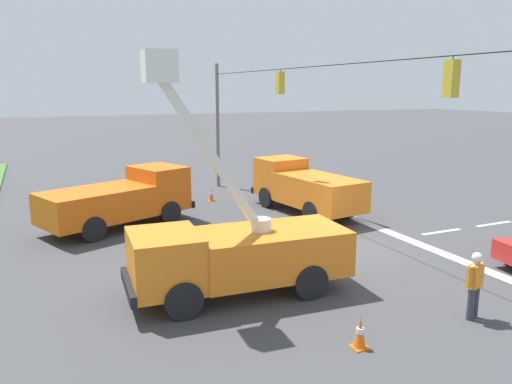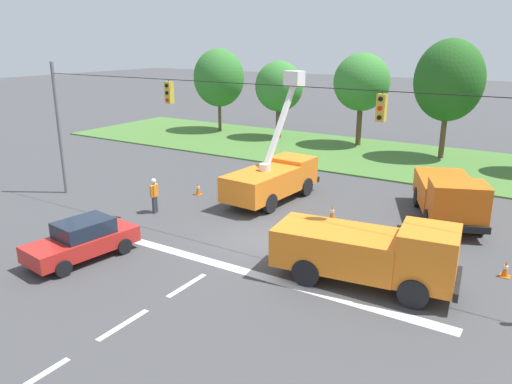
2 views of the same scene
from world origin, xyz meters
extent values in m
plane|color=#424244|center=(0.00, 0.00, 0.00)|extent=(200.00, 200.00, 0.00)
cube|color=#477533|center=(0.00, 18.00, 0.05)|extent=(56.00, 12.00, 0.10)
cube|color=silver|center=(0.00, -3.02, 0.00)|extent=(17.60, 0.50, 0.01)
cube|color=silver|center=(0.00, -5.02, 0.00)|extent=(0.20, 2.00, 0.01)
cube|color=silver|center=(0.00, -8.02, 0.00)|extent=(0.20, 2.00, 0.01)
cube|color=silver|center=(0.00, -11.02, 0.00)|extent=(0.20, 2.00, 0.01)
cylinder|color=slate|center=(-13.00, 0.00, 3.60)|extent=(0.20, 0.20, 7.20)
cylinder|color=black|center=(0.00, 0.00, 6.60)|extent=(26.00, 0.03, 0.03)
cylinder|color=black|center=(-4.90, 0.00, 6.55)|extent=(0.02, 0.02, 0.10)
cube|color=gold|center=(-4.90, 0.00, 6.02)|extent=(0.32, 0.28, 0.96)
cylinder|color=black|center=(-4.90, -0.16, 6.34)|extent=(0.16, 0.05, 0.16)
cylinder|color=black|center=(-4.90, -0.16, 6.02)|extent=(0.16, 0.05, 0.16)
cylinder|color=red|center=(-4.90, -0.16, 5.70)|extent=(0.16, 0.05, 0.16)
cylinder|color=black|center=(4.90, 0.00, 6.55)|extent=(0.02, 0.02, 0.10)
cube|color=gold|center=(4.90, 0.00, 6.02)|extent=(0.32, 0.28, 0.96)
cylinder|color=black|center=(4.90, -0.16, 6.34)|extent=(0.16, 0.05, 0.16)
cylinder|color=red|center=(4.90, -0.16, 6.02)|extent=(0.16, 0.05, 0.16)
cylinder|color=black|center=(4.90, -0.16, 5.70)|extent=(0.16, 0.05, 0.16)
cylinder|color=brown|center=(-17.26, 20.56, 1.48)|extent=(0.29, 0.29, 2.97)
ellipsoid|color=#33752D|center=(-17.26, 20.56, 4.96)|extent=(4.68, 4.55, 5.22)
cylinder|color=brown|center=(-10.81, 20.36, 1.37)|extent=(0.47, 0.47, 2.74)
ellipsoid|color=#387F33|center=(-10.81, 20.36, 4.50)|extent=(4.15, 3.81, 4.22)
cylinder|color=brown|center=(-3.75, 21.05, 1.62)|extent=(0.42, 0.42, 3.25)
ellipsoid|color=#387F33|center=(-3.75, 21.05, 5.11)|extent=(4.39, 4.45, 4.49)
cylinder|color=brown|center=(3.03, 19.83, 1.79)|extent=(0.38, 0.38, 3.58)
ellipsoid|color=#235B1E|center=(3.03, 19.83, 5.60)|extent=(4.76, 4.47, 5.65)
cube|color=orange|center=(-2.47, 4.00, 1.15)|extent=(2.57, 4.42, 1.30)
cube|color=orange|center=(-2.28, 7.05, 1.25)|extent=(2.33, 1.97, 1.50)
cube|color=#1E2838|center=(-2.24, 7.69, 1.51)|extent=(1.96, 0.22, 0.68)
cube|color=black|center=(-2.22, 8.05, 0.65)|extent=(2.31, 0.30, 0.30)
cylinder|color=black|center=(-3.36, 6.87, 0.50)|extent=(0.34, 1.02, 1.00)
cylinder|color=black|center=(-1.24, 6.74, 0.50)|extent=(0.34, 1.02, 1.00)
cylinder|color=black|center=(-3.58, 3.30, 0.50)|extent=(0.34, 1.02, 1.00)
cylinder|color=black|center=(-1.46, 3.17, 0.50)|extent=(0.34, 1.02, 1.00)
cylinder|color=silver|center=(-2.45, 4.30, 1.98)|extent=(0.60, 0.60, 0.36)
cube|color=white|center=(-2.37, 5.66, 3.93)|extent=(0.42, 2.93, 4.39)
cube|color=white|center=(-2.28, 7.01, 6.31)|extent=(0.95, 0.85, 0.80)
cube|color=orange|center=(5.80, 7.90, 1.13)|extent=(3.88, 4.92, 1.27)
cube|color=orange|center=(6.94, 5.04, 1.44)|extent=(2.87, 2.59, 1.88)
cube|color=#1E2838|center=(7.19, 4.44, 1.77)|extent=(1.97, 0.87, 0.85)
cube|color=black|center=(7.32, 4.11, 0.65)|extent=(2.34, 1.06, 0.30)
cylinder|color=black|center=(7.90, 5.69, 0.50)|extent=(0.63, 1.03, 1.00)
cylinder|color=black|center=(5.81, 4.85, 0.50)|extent=(0.63, 1.03, 1.00)
cylinder|color=black|center=(6.56, 9.03, 0.50)|extent=(0.63, 1.03, 1.00)
cylinder|color=black|center=(4.47, 8.20, 0.50)|extent=(0.63, 1.03, 1.00)
cube|color=orange|center=(4.18, -1.67, 1.18)|extent=(4.59, 2.76, 1.37)
cube|color=orange|center=(7.25, -1.27, 1.44)|extent=(2.12, 2.35, 1.87)
cube|color=#1E2838|center=(7.90, -1.18, 1.76)|extent=(0.35, 1.88, 0.84)
cube|color=black|center=(8.26, -1.13, 0.65)|extent=(0.45, 2.21, 0.30)
cylinder|color=black|center=(6.88, -0.29, 0.50)|extent=(1.03, 0.41, 1.00)
cylinder|color=black|center=(7.14, -2.31, 0.50)|extent=(1.03, 0.41, 1.00)
cylinder|color=black|center=(3.28, -0.76, 0.50)|extent=(1.03, 0.41, 1.00)
cylinder|color=black|center=(3.54, -2.78, 0.50)|extent=(1.03, 0.41, 1.00)
cube|color=red|center=(-4.92, -5.46, 0.64)|extent=(2.32, 4.50, 0.64)
cube|color=#192333|center=(-4.90, -5.31, 1.26)|extent=(1.76, 2.25, 0.60)
cylinder|color=black|center=(-4.25, -6.89, 0.32)|extent=(0.28, 0.66, 0.64)
cylinder|color=black|center=(-5.95, -6.66, 0.32)|extent=(0.28, 0.66, 0.64)
cylinder|color=black|center=(-3.89, -4.25, 0.32)|extent=(0.28, 0.66, 0.64)
cylinder|color=black|center=(-5.60, -4.02, 0.32)|extent=(0.28, 0.66, 0.64)
cylinder|color=#383842|center=(-6.32, 0.05, 0.42)|extent=(0.18, 0.18, 0.85)
cylinder|color=#383842|center=(-6.37, 0.24, 0.42)|extent=(0.18, 0.18, 0.85)
cube|color=orange|center=(-6.35, 0.15, 1.15)|extent=(0.33, 0.45, 0.60)
cube|color=silver|center=(-6.35, 0.15, 1.15)|extent=(0.18, 0.43, 0.62)
cylinder|color=orange|center=(-6.28, -0.12, 1.18)|extent=(0.11, 0.11, 0.55)
cylinder|color=orange|center=(-6.41, 0.41, 1.18)|extent=(0.11, 0.11, 0.55)
sphere|color=tan|center=(-6.35, 0.15, 1.58)|extent=(0.22, 0.22, 0.22)
sphere|color=white|center=(-6.35, 0.15, 1.64)|extent=(0.26, 0.26, 0.26)
cube|color=orange|center=(1.60, 3.87, 0.01)|extent=(0.36, 0.36, 0.03)
cone|color=orange|center=(1.60, 3.87, 0.40)|extent=(0.30, 0.30, 0.75)
cylinder|color=white|center=(1.60, 3.87, 0.44)|extent=(0.19, 0.19, 0.13)
cube|color=orange|center=(-6.40, 3.65, 0.01)|extent=(0.36, 0.36, 0.03)
cone|color=orange|center=(-6.40, 3.65, 0.39)|extent=(0.29, 0.29, 0.71)
cylinder|color=white|center=(-6.40, 3.65, 0.42)|extent=(0.18, 0.18, 0.13)
cube|color=orange|center=(9.40, 1.71, 0.01)|extent=(0.36, 0.36, 0.03)
cone|color=orange|center=(9.40, 1.71, 0.34)|extent=(0.25, 0.25, 0.63)
cylinder|color=white|center=(9.40, 1.71, 0.37)|extent=(0.16, 0.16, 0.11)
camera|label=1|loc=(-14.89, 10.04, 5.76)|focal=35.00mm
camera|label=2|loc=(10.52, -17.13, 8.30)|focal=35.00mm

